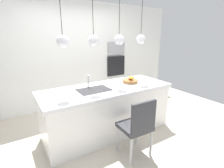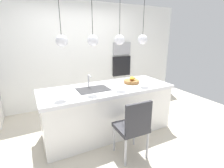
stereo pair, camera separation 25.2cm
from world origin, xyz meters
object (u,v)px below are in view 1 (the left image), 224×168
fruit_bowl (130,81)px  oven (116,66)px  microwave (116,48)px  chair_near (137,125)px

fruit_bowl → oven: (0.66, 1.54, -0.01)m
fruit_bowl → oven: 1.68m
fruit_bowl → microwave: microwave is taller
microwave → oven: 0.50m
fruit_bowl → microwave: (0.66, 1.54, 0.49)m
microwave → oven: (0.00, 0.00, -0.50)m
oven → chair_near: bearing=-116.2°
oven → fruit_bowl: bearing=-113.2°
fruit_bowl → chair_near: (-0.54, -0.88, -0.40)m
microwave → oven: bearing=0.0°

